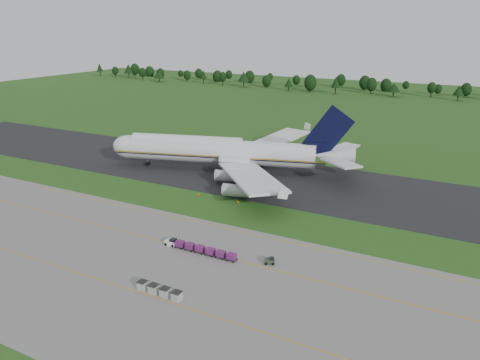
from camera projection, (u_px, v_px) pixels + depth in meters
The scene contains 10 objects.
ground at pixel (235, 211), 115.10m from camera, with size 600.00×600.00×0.00m, color #234C16.
apron at pixel (148, 273), 86.55m from camera, with size 300.00×52.00×0.06m, color slate.
taxiway at pixel (280, 180), 138.59m from camera, with size 300.00×40.00×0.08m, color black.
apron_markings at pixel (170, 257), 92.43m from camera, with size 300.00×30.20×0.01m.
tree_line at pixel (435, 88), 288.01m from camera, with size 526.75×23.14×11.85m.
aircraft at pixel (223, 151), 145.78m from camera, with size 77.82×73.16×21.90m.
baggage_train at pixel (199, 249), 94.11m from camera, with size 16.62×1.51×1.45m.
utility_cart at pixel (270, 261), 89.66m from camera, with size 2.16×1.75×1.03m.
uld_row at pixel (159, 291), 79.29m from camera, with size 8.77×1.57×1.55m.
edge_markers at pixel (218, 199), 122.86m from camera, with size 12.49×0.30×0.60m.
Camera 1 is at (50.90, -93.86, 43.69)m, focal length 35.00 mm.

